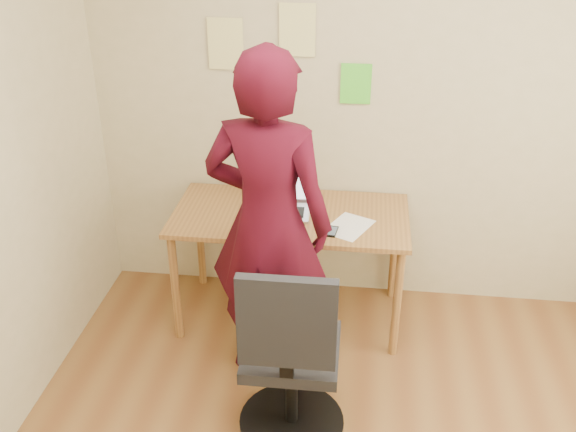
# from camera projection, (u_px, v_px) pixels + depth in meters

# --- Properties ---
(room) EXTENTS (3.58, 3.58, 2.78)m
(room) POSITION_uv_depth(u_px,v_px,m) (379.00, 248.00, 2.26)
(room) COLOR brown
(room) RESTS_ON ground
(desk) EXTENTS (1.40, 0.70, 0.74)m
(desk) POSITION_uv_depth(u_px,v_px,m) (290.00, 226.00, 3.85)
(desk) COLOR olive
(desk) RESTS_ON ground
(laptop) EXTENTS (0.36, 0.33, 0.25)m
(laptop) POSITION_uv_depth(u_px,v_px,m) (281.00, 201.00, 3.84)
(laptop) COLOR #AEAEB6
(laptop) RESTS_ON desk
(paper_sheet) EXTENTS (0.32, 0.36, 0.00)m
(paper_sheet) POSITION_uv_depth(u_px,v_px,m) (349.00, 227.00, 3.67)
(paper_sheet) COLOR white
(paper_sheet) RESTS_ON desk
(phone) EXTENTS (0.08, 0.13, 0.01)m
(phone) POSITION_uv_depth(u_px,v_px,m) (332.00, 231.00, 3.61)
(phone) COLOR black
(phone) RESTS_ON desk
(wall_note_left) EXTENTS (0.21, 0.00, 0.30)m
(wall_note_left) POSITION_uv_depth(u_px,v_px,m) (226.00, 44.00, 3.75)
(wall_note_left) COLOR #E7E08A
(wall_note_left) RESTS_ON room
(wall_note_mid) EXTENTS (0.21, 0.00, 0.30)m
(wall_note_mid) POSITION_uv_depth(u_px,v_px,m) (297.00, 30.00, 3.66)
(wall_note_mid) COLOR #E7E08A
(wall_note_mid) RESTS_ON room
(wall_note_right) EXTENTS (0.18, 0.00, 0.24)m
(wall_note_right) POSITION_uv_depth(u_px,v_px,m) (356.00, 84.00, 3.76)
(wall_note_right) COLOR #56E032
(wall_note_right) RESTS_ON room
(office_chair) EXTENTS (0.54, 0.54, 1.04)m
(office_chair) POSITION_uv_depth(u_px,v_px,m) (290.00, 366.00, 3.06)
(office_chair) COLOR black
(office_chair) RESTS_ON ground
(person) EXTENTS (0.75, 0.56, 1.86)m
(person) POSITION_uv_depth(u_px,v_px,m) (268.00, 224.00, 3.30)
(person) COLOR #3D0815
(person) RESTS_ON ground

